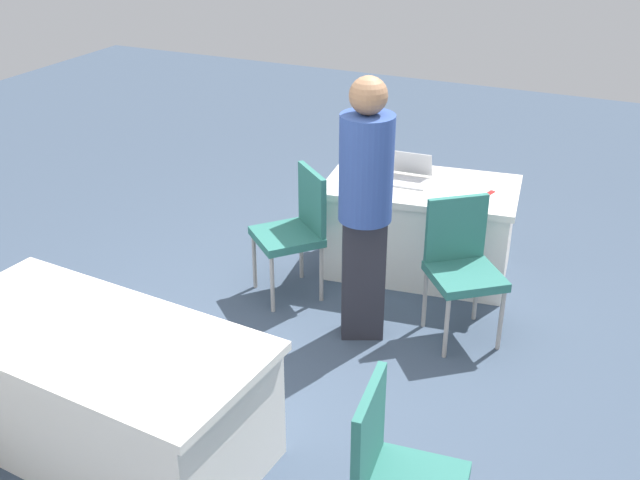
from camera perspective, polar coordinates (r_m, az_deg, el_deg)
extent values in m
plane|color=#3D4C60|center=(4.96, -1.10, -9.14)|extent=(14.40, 14.40, 0.00)
cube|color=silver|center=(5.78, 7.65, 3.97)|extent=(1.53, 1.00, 0.05)
cube|color=silver|center=(5.93, 7.44, 0.73)|extent=(1.47, 0.96, 0.67)
cube|color=silver|center=(4.10, -16.81, -7.04)|extent=(1.94, 1.04, 0.05)
cube|color=silver|center=(4.31, -16.18, -11.07)|extent=(1.86, 0.99, 0.67)
cylinder|color=#9E9993|center=(5.37, -3.61, -3.34)|extent=(0.03, 0.03, 0.44)
cylinder|color=#9E9993|center=(5.69, -4.95, -1.59)|extent=(0.03, 0.03, 0.44)
cylinder|color=#9E9993|center=(5.50, 0.11, -2.55)|extent=(0.03, 0.03, 0.44)
cylinder|color=#9E9993|center=(5.80, -1.42, -0.89)|extent=(0.03, 0.03, 0.44)
cube|color=#2D7066|center=(5.47, -2.52, 0.26)|extent=(0.62, 0.62, 0.06)
cube|color=#2D7066|center=(5.43, -0.61, 3.05)|extent=(0.34, 0.31, 0.45)
cylinder|color=#9E9993|center=(5.10, 13.44, -5.89)|extent=(0.03, 0.03, 0.44)
cylinder|color=#9E9993|center=(4.95, 9.48, -6.54)|extent=(0.03, 0.03, 0.44)
cylinder|color=#9E9993|center=(5.39, 11.67, -3.82)|extent=(0.03, 0.03, 0.44)
cylinder|color=#9E9993|center=(5.25, 7.89, -4.37)|extent=(0.03, 0.03, 0.44)
cube|color=#2D7066|center=(5.04, 10.86, -2.68)|extent=(0.62, 0.62, 0.06)
cube|color=#2D7066|center=(5.09, 10.19, 0.89)|extent=(0.35, 0.29, 0.45)
cube|color=#2D7066|center=(3.28, 3.68, -14.31)|extent=(0.09, 0.42, 0.45)
cube|color=#26262D|center=(5.02, 3.26, -2.87)|extent=(0.33, 0.28, 0.86)
cylinder|color=#2D478C|center=(4.69, 3.50, 5.39)|extent=(0.45, 0.45, 0.68)
sphere|color=#936B4C|center=(4.55, 3.66, 10.79)|extent=(0.23, 0.23, 0.23)
cube|color=silver|center=(5.77, 6.49, 4.34)|extent=(0.33, 0.24, 0.02)
cube|color=#B7B7BC|center=(5.86, 6.92, 5.76)|extent=(0.32, 0.09, 0.19)
sphere|color=gray|center=(5.77, 3.05, 5.13)|extent=(0.14, 0.14, 0.14)
cube|color=red|center=(5.65, 12.45, 3.34)|extent=(0.08, 0.18, 0.01)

